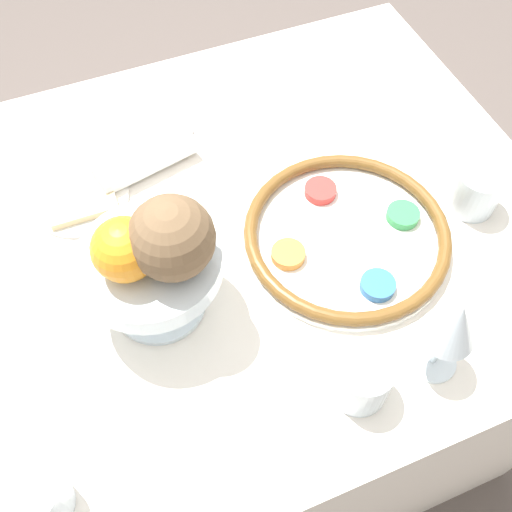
{
  "coord_description": "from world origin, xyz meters",
  "views": [
    {
      "loc": [
        0.11,
        0.52,
        1.47
      ],
      "look_at": [
        -0.06,
        0.09,
        0.77
      ],
      "focal_mm": 42.0,
      "sensor_mm": 36.0,
      "label": 1
    }
  ],
  "objects_px": {
    "seder_plate": "(347,235)",
    "bread_plate": "(80,197)",
    "napkin_roll": "(146,161)",
    "cup_far": "(476,190)",
    "wine_glass": "(454,325)",
    "fruit_stand": "(151,269)",
    "cup_near": "(34,498)",
    "coconut": "(172,238)",
    "orange_fruit": "(124,249)",
    "cup_mid": "(362,379)"
  },
  "relations": [
    {
      "from": "seder_plate",
      "to": "bread_plate",
      "type": "xyz_separation_m",
      "value": [
        0.35,
        -0.23,
        -0.01
      ]
    },
    {
      "from": "napkin_roll",
      "to": "cup_far",
      "type": "xyz_separation_m",
      "value": [
        -0.45,
        0.26,
        0.01
      ]
    },
    {
      "from": "wine_glass",
      "to": "bread_plate",
      "type": "xyz_separation_m",
      "value": [
        0.37,
        -0.45,
        -0.1
      ]
    },
    {
      "from": "seder_plate",
      "to": "wine_glass",
      "type": "height_order",
      "value": "wine_glass"
    },
    {
      "from": "seder_plate",
      "to": "fruit_stand",
      "type": "xyz_separation_m",
      "value": [
        0.29,
        -0.0,
        0.08
      ]
    },
    {
      "from": "wine_glass",
      "to": "cup_near",
      "type": "bearing_deg",
      "value": -1.72
    },
    {
      "from": "coconut",
      "to": "bread_plate",
      "type": "xyz_separation_m",
      "value": [
        0.09,
        -0.25,
        -0.16
      ]
    },
    {
      "from": "seder_plate",
      "to": "cup_far",
      "type": "height_order",
      "value": "cup_far"
    },
    {
      "from": "napkin_roll",
      "to": "wine_glass",
      "type": "bearing_deg",
      "value": 118.47
    },
    {
      "from": "seder_plate",
      "to": "wine_glass",
      "type": "xyz_separation_m",
      "value": [
        -0.02,
        0.22,
        0.09
      ]
    },
    {
      "from": "seder_plate",
      "to": "wine_glass",
      "type": "relative_size",
      "value": 2.07
    },
    {
      "from": "orange_fruit",
      "to": "wine_glass",
      "type": "bearing_deg",
      "value": 147.36
    },
    {
      "from": "wine_glass",
      "to": "coconut",
      "type": "xyz_separation_m",
      "value": [
        0.28,
        -0.2,
        0.07
      ]
    },
    {
      "from": "wine_glass",
      "to": "napkin_roll",
      "type": "relative_size",
      "value": 0.86
    },
    {
      "from": "napkin_roll",
      "to": "cup_near",
      "type": "distance_m",
      "value": 0.52
    },
    {
      "from": "napkin_roll",
      "to": "cup_mid",
      "type": "xyz_separation_m",
      "value": [
        -0.14,
        0.46,
        0.01
      ]
    },
    {
      "from": "fruit_stand",
      "to": "cup_near",
      "type": "relative_size",
      "value": 2.53
    },
    {
      "from": "seder_plate",
      "to": "orange_fruit",
      "type": "relative_size",
      "value": 3.84
    },
    {
      "from": "cup_mid",
      "to": "wine_glass",
      "type": "bearing_deg",
      "value": 178.58
    },
    {
      "from": "seder_plate",
      "to": "coconut",
      "type": "distance_m",
      "value": 0.3
    },
    {
      "from": "orange_fruit",
      "to": "cup_near",
      "type": "xyz_separation_m",
      "value": [
        0.18,
        0.2,
        -0.12
      ]
    },
    {
      "from": "orange_fruit",
      "to": "bread_plate",
      "type": "xyz_separation_m",
      "value": [
        0.04,
        -0.23,
        -0.15
      ]
    },
    {
      "from": "wine_glass",
      "to": "cup_far",
      "type": "bearing_deg",
      "value": -133.2
    },
    {
      "from": "coconut",
      "to": "napkin_roll",
      "type": "height_order",
      "value": "coconut"
    },
    {
      "from": "wine_glass",
      "to": "bread_plate",
      "type": "bearing_deg",
      "value": -50.52
    },
    {
      "from": "coconut",
      "to": "cup_far",
      "type": "height_order",
      "value": "coconut"
    },
    {
      "from": "cup_mid",
      "to": "fruit_stand",
      "type": "bearing_deg",
      "value": -47.69
    },
    {
      "from": "bread_plate",
      "to": "cup_far",
      "type": "xyz_separation_m",
      "value": [
        -0.56,
        0.24,
        0.03
      ]
    },
    {
      "from": "bread_plate",
      "to": "cup_near",
      "type": "relative_size",
      "value": 2.06
    },
    {
      "from": "coconut",
      "to": "cup_far",
      "type": "bearing_deg",
      "value": -178.97
    },
    {
      "from": "cup_near",
      "to": "cup_far",
      "type": "bearing_deg",
      "value": -164.81
    },
    {
      "from": "wine_glass",
      "to": "coconut",
      "type": "height_order",
      "value": "coconut"
    },
    {
      "from": "cup_mid",
      "to": "cup_near",
      "type": "bearing_deg",
      "value": -1.8
    },
    {
      "from": "cup_mid",
      "to": "cup_far",
      "type": "height_order",
      "value": "same"
    },
    {
      "from": "wine_glass",
      "to": "fruit_stand",
      "type": "bearing_deg",
      "value": -35.6
    },
    {
      "from": "bread_plate",
      "to": "cup_near",
      "type": "distance_m",
      "value": 0.46
    },
    {
      "from": "fruit_stand",
      "to": "coconut",
      "type": "bearing_deg",
      "value": 144.75
    },
    {
      "from": "bread_plate",
      "to": "napkin_roll",
      "type": "distance_m",
      "value": 0.12
    },
    {
      "from": "seder_plate",
      "to": "fruit_stand",
      "type": "height_order",
      "value": "fruit_stand"
    },
    {
      "from": "coconut",
      "to": "cup_near",
      "type": "relative_size",
      "value": 1.42
    },
    {
      "from": "coconut",
      "to": "cup_near",
      "type": "xyz_separation_m",
      "value": [
        0.23,
        0.18,
        -0.14
      ]
    },
    {
      "from": "seder_plate",
      "to": "fruit_stand",
      "type": "relative_size",
      "value": 1.65
    },
    {
      "from": "orange_fruit",
      "to": "napkin_roll",
      "type": "distance_m",
      "value": 0.3
    },
    {
      "from": "coconut",
      "to": "fruit_stand",
      "type": "bearing_deg",
      "value": -35.25
    },
    {
      "from": "fruit_stand",
      "to": "cup_mid",
      "type": "height_order",
      "value": "fruit_stand"
    },
    {
      "from": "napkin_roll",
      "to": "bread_plate",
      "type": "bearing_deg",
      "value": 9.39
    },
    {
      "from": "napkin_roll",
      "to": "cup_far",
      "type": "relative_size",
      "value": 2.35
    },
    {
      "from": "fruit_stand",
      "to": "napkin_roll",
      "type": "xyz_separation_m",
      "value": [
        -0.05,
        -0.25,
        -0.07
      ]
    },
    {
      "from": "coconut",
      "to": "napkin_roll",
      "type": "distance_m",
      "value": 0.31
    },
    {
      "from": "wine_glass",
      "to": "cup_near",
      "type": "xyz_separation_m",
      "value": [
        0.51,
        -0.02,
        -0.07
      ]
    }
  ]
}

